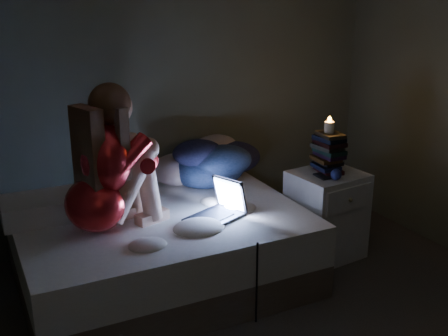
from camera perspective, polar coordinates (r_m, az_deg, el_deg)
wall_back at (r=4.37m, az=-5.95°, el=9.51°), size 3.60×0.02×2.60m
bed at (r=3.83m, az=-6.44°, el=-8.24°), size 1.85×1.39×0.51m
pillow at (r=3.80m, az=-18.39°, el=-3.95°), size 0.50×0.35×0.14m
woman at (r=3.34m, az=-13.42°, el=0.57°), size 0.66×0.53×0.92m
laptop at (r=3.57m, az=-1.02°, el=-3.37°), size 0.44×0.38×0.26m
clothes_pile at (r=4.21m, az=-1.75°, el=0.89°), size 0.66×0.53×0.38m
nightstand at (r=4.22m, az=10.48°, el=-4.75°), size 0.54×0.49×0.66m
book_stack at (r=4.09m, az=10.66°, el=1.44°), size 0.19×0.25×0.27m
candle at (r=4.05m, az=10.80°, el=3.84°), size 0.07×0.07×0.08m
phone at (r=4.02m, az=9.95°, el=-0.82°), size 0.09×0.15×0.01m
blue_orb at (r=3.95m, az=11.28°, el=-0.68°), size 0.08×0.08×0.08m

